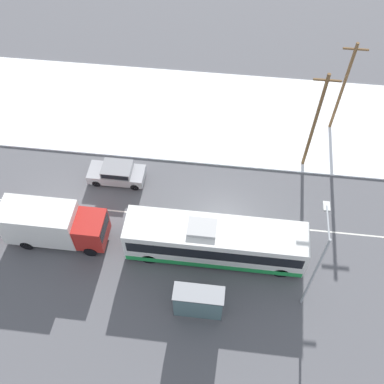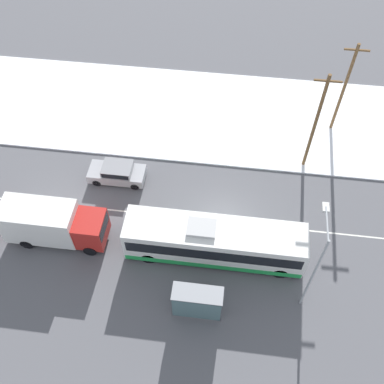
# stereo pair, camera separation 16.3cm
# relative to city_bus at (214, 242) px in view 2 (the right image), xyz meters

# --- Properties ---
(ground_plane) EXTENTS (120.00, 120.00, 0.00)m
(ground_plane) POSITION_rel_city_bus_xyz_m (0.33, 2.64, -1.55)
(ground_plane) COLOR #56565B
(snow_lot) EXTENTS (80.00, 11.15, 0.12)m
(snow_lot) POSITION_rel_city_bus_xyz_m (0.33, 13.41, -1.49)
(snow_lot) COLOR white
(snow_lot) RESTS_ON ground_plane
(lane_marking_center) EXTENTS (60.00, 0.12, 0.00)m
(lane_marking_center) POSITION_rel_city_bus_xyz_m (0.33, 2.64, -1.55)
(lane_marking_center) COLOR silver
(lane_marking_center) RESTS_ON ground_plane
(city_bus) EXTENTS (11.62, 2.57, 3.17)m
(city_bus) POSITION_rel_city_bus_xyz_m (0.00, 0.00, 0.00)
(city_bus) COLOR white
(city_bus) RESTS_ON ground_plane
(box_truck) EXTENTS (6.81, 2.30, 3.19)m
(box_truck) POSITION_rel_city_bus_xyz_m (-10.81, -0.05, 0.20)
(box_truck) COLOR silver
(box_truck) RESTS_ON ground_plane
(sedan_car) EXTENTS (4.20, 1.80, 1.49)m
(sedan_car) POSITION_rel_city_bus_xyz_m (-7.81, 5.55, -0.74)
(sedan_car) COLOR #9E9EA3
(sedan_car) RESTS_ON ground_plane
(pedestrian_at_stop) EXTENTS (0.59, 0.26, 1.63)m
(pedestrian_at_stop) POSITION_rel_city_bus_xyz_m (-0.79, -3.25, -0.55)
(pedestrian_at_stop) COLOR #23232D
(pedestrian_at_stop) RESTS_ON ground_plane
(bus_shelter) EXTENTS (3.02, 1.20, 2.40)m
(bus_shelter) POSITION_rel_city_bus_xyz_m (-0.62, -4.36, 0.13)
(bus_shelter) COLOR gray
(bus_shelter) RESTS_ON ground_plane
(streetlamp) EXTENTS (0.36, 2.54, 7.57)m
(streetlamp) POSITION_rel_city_bus_xyz_m (5.73, -2.37, 3.21)
(streetlamp) COLOR #9EA3A8
(streetlamp) RESTS_ON ground_plane
(utility_pole_roadside) EXTENTS (1.80, 0.24, 8.68)m
(utility_pole_roadside) POSITION_rel_city_bus_xyz_m (6.19, 8.74, 2.98)
(utility_pole_roadside) COLOR brown
(utility_pole_roadside) RESTS_ON ground_plane
(utility_pole_snowlot) EXTENTS (1.80, 0.24, 8.15)m
(utility_pole_snowlot) POSITION_rel_city_bus_xyz_m (8.56, 13.10, 2.71)
(utility_pole_snowlot) COLOR brown
(utility_pole_snowlot) RESTS_ON ground_plane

